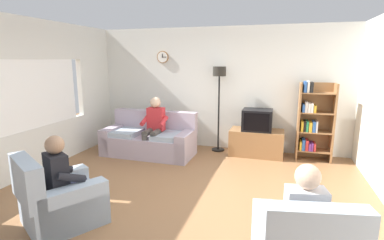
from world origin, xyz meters
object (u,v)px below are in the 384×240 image
Objects in this scene: couch at (150,140)px; tv at (257,120)px; tv_stand at (256,143)px; person_on_couch at (154,124)px; person_in_right_armchair at (302,215)px; floor_lamp at (219,85)px; bookshelf at (313,121)px; person_in_left_armchair at (65,175)px; armchair_near_window at (60,202)px.

tv is (2.19, 0.57, 0.45)m from couch.
person_on_couch is at bearing -160.86° from tv_stand.
person_in_right_armchair is (0.67, -3.49, 0.33)m from tv_stand.
bookshelf is at bearing -0.92° from floor_lamp.
couch is 3.18× the size of tv.
person_in_right_armchair is (2.86, -2.90, 0.29)m from couch.
tv is 1.09m from floor_lamp.
person_in_left_armchair is 1.00× the size of person_in_right_armchair.
person_on_couch is at bearing -33.96° from couch.
armchair_near_window is (-1.25, -3.51, -1.16)m from floor_lamp.
person_in_left_armchair is (-0.02, -2.63, -0.09)m from person_on_couch.
tv_stand is at bearing 100.90° from person_in_right_armchair.
bookshelf is 2.03m from floor_lamp.
tv is 0.32× the size of floor_lamp.
couch is 0.43m from person_on_couch.
couch is 1.74× the size of tv_stand.
floor_lamp is at bearing 112.85° from person_in_right_armchair.
bookshelf is 3.19m from person_on_couch.
bookshelf is at bearing 13.96° from person_on_couch.
tv reaches higher than tv_stand.
tv is 0.54× the size of person_in_right_armchair.
tv is at bearing -8.35° from floor_lamp.
person_in_right_armchair is at bearing -3.29° from person_in_left_armchair.
armchair_near_window is at bearing -91.32° from person_on_couch.
tv is at bearing 58.36° from armchair_near_window.
bookshelf is 3.59m from person_in_right_armchair.
bookshelf is 1.28× the size of person_on_couch.
tv is 4.01m from armchair_near_window.
couch is 1.89m from floor_lamp.
armchair_near_window is (-3.16, -3.48, -0.50)m from bookshelf.
person_on_couch reaches higher than couch.
person_on_couch is (0.06, 2.71, 0.41)m from armchair_near_window.
tv is (0.00, -0.02, 0.49)m from tv_stand.
armchair_near_window is 1.04× the size of person_in_left_armchair.
tv_stand is 4.00m from armchair_near_window.
person_in_left_armchair is at bearing -90.35° from person_on_couch.
floor_lamp reaches higher than tv_stand.
tv is 3.53m from person_in_right_armchair.
couch is 2.30m from tv.
floor_lamp is 3.99m from person_in_right_armchair.
bookshelf reaches higher than person_in_left_armchair.
tv_stand is 2.18m from person_on_couch.
bookshelf reaches higher than couch.
person_in_left_armchair is at bearing -121.45° from tv_stand.
tv_stand is at bearing 90.00° from tv.
floor_lamp is at bearing 179.08° from bookshelf.
person_on_couch is 1.11× the size of person_in_right_armchair.
tv_stand is 0.98× the size of person_in_right_armchair.
person_in_left_armchair is 2.72m from person_in_right_armchair.
person_on_couch reaches higher than person_in_right_armchair.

